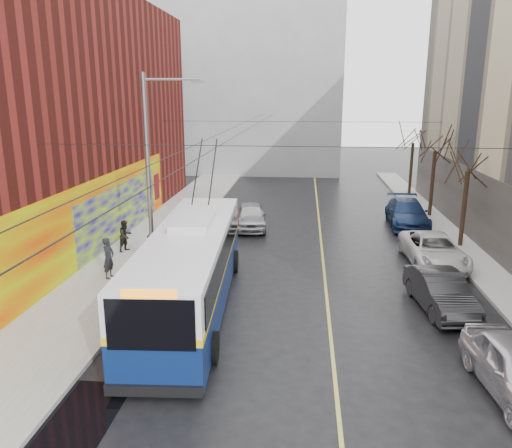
# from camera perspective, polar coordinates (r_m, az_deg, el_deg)

# --- Properties ---
(ground) EXTENTS (140.00, 140.00, 0.00)m
(ground) POSITION_cam_1_polar(r_m,az_deg,el_deg) (13.62, 2.77, -21.89)
(ground) COLOR black
(ground) RESTS_ON ground
(sidewalk_left) EXTENTS (4.00, 60.00, 0.15)m
(sidewalk_left) POSITION_cam_1_polar(r_m,az_deg,el_deg) (25.74, -13.94, -4.02)
(sidewalk_left) COLOR gray
(sidewalk_left) RESTS_ON ground
(sidewalk_right) EXTENTS (2.00, 60.00, 0.15)m
(sidewalk_right) POSITION_cam_1_polar(r_m,az_deg,el_deg) (25.77, 24.72, -4.94)
(sidewalk_right) COLOR gray
(sidewalk_right) RESTS_ON ground
(lane_line) EXTENTS (0.12, 50.00, 0.01)m
(lane_line) POSITION_cam_1_polar(r_m,az_deg,el_deg) (26.25, 7.60, -3.51)
(lane_line) COLOR #BFB74C
(lane_line) RESTS_ON ground
(building_far) EXTENTS (20.50, 12.10, 18.00)m
(building_far) POSITION_cam_1_polar(r_m,az_deg,el_deg) (56.32, -1.04, 15.52)
(building_far) COLOR gray
(building_far) RESTS_ON ground
(streetlight_pole) EXTENTS (2.65, 0.60, 9.00)m
(streetlight_pole) POSITION_cam_1_polar(r_m,az_deg,el_deg) (22.20, -11.83, 5.86)
(streetlight_pole) COLOR slate
(streetlight_pole) RESTS_ON ground
(catenary_wires) EXTENTS (18.00, 60.00, 0.22)m
(catenary_wires) POSITION_cam_1_polar(r_m,az_deg,el_deg) (25.96, -1.08, 10.49)
(catenary_wires) COLOR black
(tree_near) EXTENTS (3.20, 3.20, 6.40)m
(tree_near) POSITION_cam_1_polar(r_m,az_deg,el_deg) (28.44, 23.21, 7.12)
(tree_near) COLOR black
(tree_near) RESTS_ON ground
(tree_mid) EXTENTS (3.20, 3.20, 6.68)m
(tree_mid) POSITION_cam_1_polar(r_m,az_deg,el_deg) (35.12, 19.90, 9.09)
(tree_mid) COLOR black
(tree_mid) RESTS_ON ground
(tree_far) EXTENTS (3.20, 3.20, 6.57)m
(tree_far) POSITION_cam_1_polar(r_m,az_deg,el_deg) (41.93, 17.59, 9.88)
(tree_far) COLOR black
(tree_far) RESTS_ON ground
(puddle) EXTENTS (2.01, 3.14, 0.01)m
(puddle) POSITION_cam_1_polar(r_m,az_deg,el_deg) (14.66, -19.72, -19.87)
(puddle) COLOR black
(puddle) RESTS_ON ground
(pigeons_flying) EXTENTS (2.81, 0.69, 1.13)m
(pigeons_flying) POSITION_cam_1_polar(r_m,az_deg,el_deg) (21.35, -3.00, 10.92)
(pigeons_flying) COLOR slate
(trolleybus) EXTENTS (3.54, 12.84, 6.02)m
(trolleybus) POSITION_cam_1_polar(r_m,az_deg,el_deg) (19.37, -7.48, -4.90)
(trolleybus) COLOR #0A1C4E
(trolleybus) RESTS_ON ground
(parked_car_b) EXTENTS (2.09, 4.64, 1.48)m
(parked_car_b) POSITION_cam_1_polar(r_m,az_deg,el_deg) (20.66, 20.34, -7.23)
(parked_car_b) COLOR #252528
(parked_car_b) RESTS_ON ground
(parked_car_c) EXTENTS (2.68, 5.44, 1.49)m
(parked_car_c) POSITION_cam_1_polar(r_m,az_deg,el_deg) (25.87, 19.63, -2.80)
(parked_car_c) COLOR silver
(parked_car_c) RESTS_ON ground
(parked_car_d) EXTENTS (2.53, 5.75, 1.64)m
(parked_car_d) POSITION_cam_1_polar(r_m,az_deg,el_deg) (32.97, 16.89, 1.20)
(parked_car_d) COLOR navy
(parked_car_d) RESTS_ON ground
(following_car) EXTENTS (2.36, 4.74, 1.55)m
(following_car) POSITION_cam_1_polar(r_m,az_deg,el_deg) (31.06, -0.61, 0.95)
(following_car) COLOR #B0B1B5
(following_car) RESTS_ON ground
(pedestrian_a) EXTENTS (0.53, 0.73, 1.86)m
(pedestrian_a) POSITION_cam_1_polar(r_m,az_deg,el_deg) (23.08, -16.50, -3.74)
(pedestrian_a) COLOR black
(pedestrian_a) RESTS_ON sidewalk_left
(pedestrian_b) EXTENTS (0.91, 0.99, 1.65)m
(pedestrian_b) POSITION_cam_1_polar(r_m,az_deg,el_deg) (26.81, -14.69, -1.31)
(pedestrian_b) COLOR black
(pedestrian_b) RESTS_ON sidewalk_left
(pedestrian_c) EXTENTS (1.23, 1.27, 1.74)m
(pedestrian_c) POSITION_cam_1_polar(r_m,az_deg,el_deg) (23.99, -11.55, -2.88)
(pedestrian_c) COLOR black
(pedestrian_c) RESTS_ON sidewalk_left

